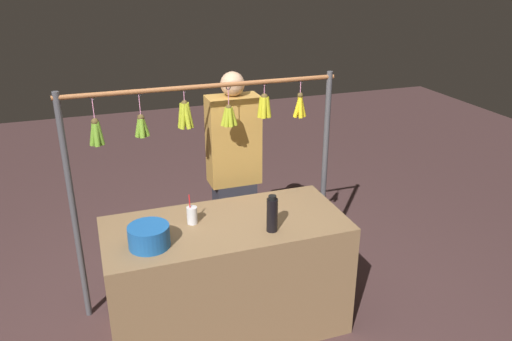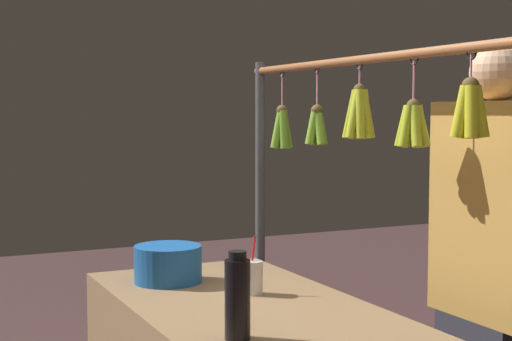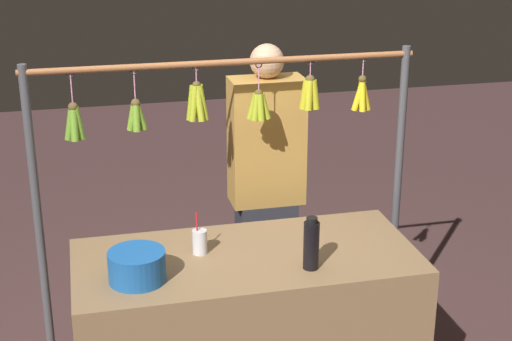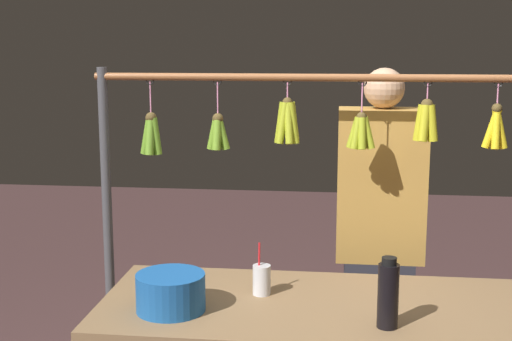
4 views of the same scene
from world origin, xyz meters
The scene contains 5 objects.
display_rack centered at (0.00, -0.47, 1.22)m, with size 1.97×0.12×1.71m.
water_bottle centered at (-0.26, 0.20, 0.96)m, with size 0.07×0.07×0.25m.
blue_bucket centered at (0.52, 0.13, 0.91)m, with size 0.25×0.25×0.14m, color #1D5CAA.
drink_cup centered at (0.21, -0.07, 0.91)m, with size 0.07×0.07×0.21m.
vendor_person centered at (-0.28, -0.72, 0.84)m, with size 0.40×0.22×1.70m.
Camera 2 is at (-2.19, 1.07, 1.48)m, focal length 53.95 mm.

